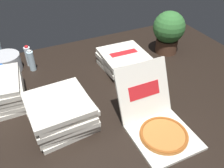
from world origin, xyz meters
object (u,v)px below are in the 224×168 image
open_pizza_box (158,122)px  water_bottle_4 (31,61)px  pizza_stack_center_near (61,112)px  pizza_stack_right_near (124,60)px  water_bottle_2 (4,75)px  water_bottle_0 (28,56)px  ice_bucket (7,63)px  potted_plant (169,31)px

open_pizza_box → water_bottle_4: size_ratio=2.81×
pizza_stack_center_near → pizza_stack_right_near: bearing=32.8°
water_bottle_2 → open_pizza_box: bearing=-48.3°
water_bottle_0 → water_bottle_2: bearing=-136.1°
ice_bucket → pizza_stack_center_near: bearing=-73.2°
pizza_stack_center_near → potted_plant: bearing=23.6°
water_bottle_4 → ice_bucket: bearing=157.0°
ice_bucket → potted_plant: 1.63m
ice_bucket → water_bottle_2: 0.24m
water_bottle_4 → potted_plant: bearing=-10.4°
ice_bucket → water_bottle_2: water_bottle_2 is taller
water_bottle_0 → water_bottle_2: same height
open_pizza_box → water_bottle_0: 1.43m
pizza_stack_right_near → water_bottle_4: (-0.82, 0.33, 0.02)m
open_pizza_box → ice_bucket: (-0.87, 1.26, 0.01)m
open_pizza_box → water_bottle_4: (-0.65, 1.17, 0.02)m
water_bottle_0 → water_bottle_4: size_ratio=1.00×
water_bottle_0 → water_bottle_2: size_ratio=1.00×
pizza_stack_right_near → ice_bucket: (-1.04, 0.42, 0.00)m
pizza_stack_right_near → water_bottle_0: (-0.83, 0.43, 0.02)m
ice_bucket → open_pizza_box: bearing=-55.4°
pizza_stack_right_near → water_bottle_2: water_bottle_2 is taller
pizza_stack_right_near → potted_plant: (0.55, 0.08, 0.17)m
pizza_stack_center_near → water_bottle_2: pizza_stack_center_near is taller
open_pizza_box → pizza_stack_center_near: 0.68m
open_pizza_box → potted_plant: potted_plant is taller
pizza_stack_right_near → water_bottle_2: (-1.08, 0.19, 0.02)m
open_pizza_box → pizza_stack_right_near: 0.85m
pizza_stack_right_near → water_bottle_2: bearing=170.1°
open_pizza_box → water_bottle_4: bearing=119.1°
water_bottle_2 → water_bottle_4: (0.26, 0.14, 0.00)m
water_bottle_0 → potted_plant: bearing=-14.2°
water_bottle_2 → water_bottle_0: bearing=43.9°
open_pizza_box → potted_plant: size_ratio=1.33×
open_pizza_box → water_bottle_0: open_pizza_box is taller
pizza_stack_right_near → ice_bucket: ice_bucket is taller
water_bottle_2 → water_bottle_4: same height
pizza_stack_center_near → ice_bucket: bearing=106.8°
ice_bucket → pizza_stack_right_near: bearing=-22.2°
water_bottle_4 → potted_plant: size_ratio=0.47×
potted_plant → open_pizza_box: bearing=-128.3°
ice_bucket → water_bottle_4: size_ratio=1.28×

